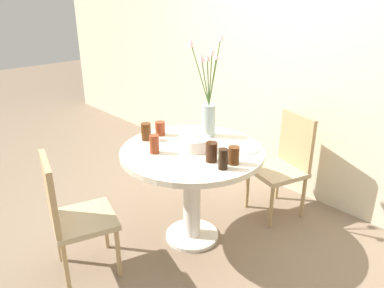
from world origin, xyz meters
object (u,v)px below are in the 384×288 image
Objects in this scene: birthday_cake at (195,143)px; flower_vase at (208,105)px; drink_glass_1 at (154,144)px; drink_glass_5 at (160,128)px; chair_far_back at (70,212)px; drink_glass_3 at (146,132)px; drink_glass_2 at (223,159)px; drink_glass_4 at (234,155)px; side_plate at (243,149)px; chair_left_flank at (285,160)px; drink_glass_0 at (212,152)px.

birthday_cake is 0.28× the size of flower_vase.
drink_glass_1 reaches higher than drink_glass_5.
drink_glass_3 is (-0.12, 0.72, 0.34)m from chair_far_back.
drink_glass_2 is 0.11m from drink_glass_4.
side_plate is at bearing 21.60° from drink_glass_5.
side_plate is 1.57× the size of drink_glass_2.
drink_glass_4 is (-0.00, 0.11, -0.01)m from drink_glass_2.
chair_far_back is 6.43× the size of drink_glass_2.
drink_glass_3 is at bearing -122.84° from flower_vase.
drink_glass_1 is 0.97× the size of drink_glass_2.
drink_glass_4 is at bearing 28.48° from drink_glass_1.
drink_glass_2 is (0.62, 0.78, 0.34)m from chair_far_back.
flower_vase is 3.59× the size of side_plate.
drink_glass_4 is 1.11× the size of drink_glass_5.
birthday_cake reaches higher than drink_glass_4.
drink_glass_2 is 0.74m from drink_glass_3.
drink_glass_4 is at bearing -65.74° from chair_left_flank.
drink_glass_4 is at bearing 1.64° from drink_glass_5.
drink_glass_0 reaches higher than drink_glass_5.
drink_glass_2 reaches higher than birthday_cake.
drink_glass_1 is (-0.39, -0.50, 0.06)m from side_plate.
flower_vase is 5.79× the size of drink_glass_0.
drink_glass_2 is (0.13, -0.03, 0.00)m from drink_glass_0.
chair_far_back is at bearing -121.45° from drink_glass_0.
chair_far_back is at bearing -114.70° from side_plate.
chair_left_flank is 6.64× the size of drink_glass_3.
flower_vase is at bearing 116.32° from birthday_cake.
chair_far_back is 8.09× the size of drink_glass_5.
drink_glass_4 is (0.11, -0.23, 0.06)m from side_plate.
drink_glass_4 is 0.75m from drink_glass_5.
birthday_cake is at bearing -90.54° from chair_far_back.
birthday_cake reaches higher than chair_left_flank.
chair_left_flank and chair_far_back have the same top height.
drink_glass_4 reaches higher than side_plate.
drink_glass_0 is at bearing -104.61° from chair_far_back.
drink_glass_0 is at bearing -74.53° from chair_left_flank.
chair_far_back is at bearing -101.34° from drink_glass_1.
chair_left_flank is 6.59× the size of drink_glass_0.
birthday_cake is at bearing 20.76° from drink_glass_3.
drink_glass_4 is at bearing 91.36° from drink_glass_2.
drink_glass_2 is (0.48, -0.34, -0.18)m from flower_vase.
side_plate is at bearing -97.87° from chair_far_back.
drink_glass_0 is 0.13m from drink_glass_2.
drink_glass_1 is 0.53m from drink_glass_2.
drink_glass_5 is at bearing 173.47° from drink_glass_2.
drink_glass_4 is at bearing 2.98° from birthday_cake.
chair_left_flank is 1.78m from chair_far_back.
chair_left_flank is 6.43× the size of drink_glass_2.
chair_left_flank is at bearing -89.75° from chair_far_back.
birthday_cake is 0.41m from drink_glass_3.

